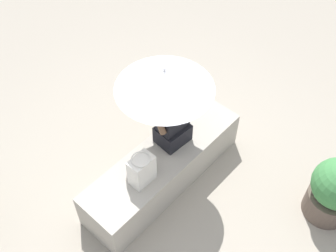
# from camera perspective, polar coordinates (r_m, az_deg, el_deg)

# --- Properties ---
(ground_plane) EXTENTS (14.00, 14.00, 0.00)m
(ground_plane) POSITION_cam_1_polar(r_m,az_deg,el_deg) (4.80, -0.61, -7.47)
(ground_plane) COLOR #9E9384
(stone_bench) EXTENTS (2.03, 0.57, 0.49)m
(stone_bench) POSITION_cam_1_polar(r_m,az_deg,el_deg) (4.60, -0.63, -5.79)
(stone_bench) COLOR #A8A093
(stone_bench) RESTS_ON ground
(person_seated) EXTENTS (0.48, 0.30, 0.90)m
(person_seated) POSITION_cam_1_polar(r_m,az_deg,el_deg) (4.23, 0.69, 1.35)
(person_seated) COLOR black
(person_seated) RESTS_ON stone_bench
(parasol) EXTENTS (0.98, 0.98, 1.06)m
(parasol) POSITION_cam_1_polar(r_m,az_deg,el_deg) (3.84, -0.49, 6.50)
(parasol) COLOR #B7B7BC
(parasol) RESTS_ON stone_bench
(handbag_black) EXTENTS (0.26, 0.19, 0.37)m
(handbag_black) POSITION_cam_1_polar(r_m,az_deg,el_deg) (4.07, -3.69, -6.15)
(handbag_black) COLOR silver
(handbag_black) RESTS_ON stone_bench
(planter_far) EXTENTS (0.54, 0.54, 0.79)m
(planter_far) POSITION_cam_1_polar(r_m,az_deg,el_deg) (4.58, 22.31, -8.30)
(planter_far) COLOR brown
(planter_far) RESTS_ON ground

